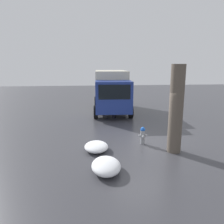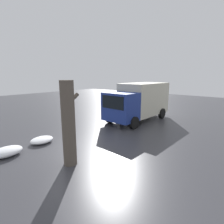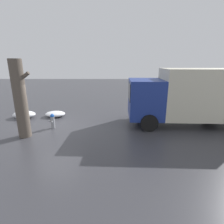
# 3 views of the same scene
# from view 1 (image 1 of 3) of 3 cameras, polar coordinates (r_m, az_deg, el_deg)

# --- Properties ---
(ground_plane) EXTENTS (60.00, 60.00, 0.00)m
(ground_plane) POSITION_cam_1_polar(r_m,az_deg,el_deg) (10.32, 7.93, -8.29)
(ground_plane) COLOR #38383D
(fire_hydrant) EXTENTS (0.31, 0.41, 0.82)m
(fire_hydrant) POSITION_cam_1_polar(r_m,az_deg,el_deg) (10.18, 8.01, -6.07)
(fire_hydrant) COLOR gray
(fire_hydrant) RESTS_ON ground_plane
(tree_trunk) EXTENTS (0.87, 0.57, 3.63)m
(tree_trunk) POSITION_cam_1_polar(r_m,az_deg,el_deg) (9.26, 16.39, 0.73)
(tree_trunk) COLOR brown
(tree_trunk) RESTS_ON ground_plane
(delivery_truck) EXTENTS (6.58, 2.88, 3.15)m
(delivery_truck) POSITION_cam_1_polar(r_m,az_deg,el_deg) (17.14, -0.21, 5.85)
(delivery_truck) COLOR navy
(delivery_truck) RESTS_ON ground_plane
(pedestrian) EXTENTS (0.38, 0.38, 1.74)m
(pedestrian) POSITION_cam_1_polar(r_m,az_deg,el_deg) (14.95, 0.36, 2.00)
(pedestrian) COLOR #23232D
(pedestrian) RESTS_ON ground_plane
(snow_pile_by_hydrant) EXTENTS (1.29, 1.01, 0.35)m
(snow_pile_by_hydrant) POSITION_cam_1_polar(r_m,az_deg,el_deg) (9.45, -4.11, -9.02)
(snow_pile_by_hydrant) COLOR white
(snow_pile_by_hydrant) RESTS_ON ground_plane
(snow_pile_curbside) EXTENTS (1.43, 1.00, 0.42)m
(snow_pile_curbside) POSITION_cam_1_polar(r_m,az_deg,el_deg) (7.68, -1.54, -13.90)
(snow_pile_curbside) COLOR white
(snow_pile_curbside) RESTS_ON ground_plane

